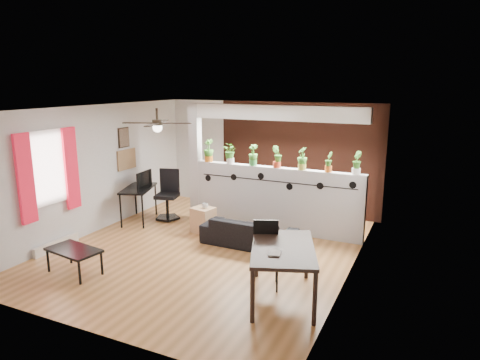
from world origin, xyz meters
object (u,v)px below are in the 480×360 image
object	(u,v)px
potted_plant_2	(253,154)
potted_plant_6	(357,162)
potted_plant_4	(302,158)
cube_shelf	(203,220)
ceiling_fan	(157,124)
computer_desk	(138,191)
potted_plant_3	(277,156)
coffee_table	(74,252)
potted_plant_1	(230,153)
potted_plant_5	(329,161)
potted_plant_0	(209,150)
office_chair	(168,198)
dining_table	(283,252)
cup	(205,206)
folding_chair	(266,248)
sofa	(249,232)

from	to	relation	value
potted_plant_2	potted_plant_6	world-z (taller)	potted_plant_6
potted_plant_4	cube_shelf	distance (m)	2.40
ceiling_fan	computer_desk	size ratio (longest dim) A/B	1.00
potted_plant_3	potted_plant_4	distance (m)	0.53
ceiling_fan	potted_plant_6	bearing A→B (deg)	29.51
coffee_table	potted_plant_6	bearing A→B (deg)	40.81
potted_plant_3	potted_plant_6	xyz separation A→B (m)	(1.58, 0.00, -0.00)
cube_shelf	potted_plant_1	bearing A→B (deg)	78.93
potted_plant_2	cube_shelf	world-z (taller)	potted_plant_2
potted_plant_5	coffee_table	size ratio (longest dim) A/B	0.41
potted_plant_0	office_chair	world-z (taller)	potted_plant_0
potted_plant_4	dining_table	size ratio (longest dim) A/B	0.27
coffee_table	potted_plant_2	bearing A→B (deg)	62.44
potted_plant_3	cube_shelf	distance (m)	2.01
potted_plant_0	potted_plant_5	distance (m)	2.63
potted_plant_1	potted_plant_2	world-z (taller)	potted_plant_1
office_chair	coffee_table	xyz separation A→B (m)	(0.24, -3.03, -0.12)
ceiling_fan	potted_plant_3	world-z (taller)	ceiling_fan
computer_desk	office_chair	bearing A→B (deg)	39.31
cube_shelf	potted_plant_3	bearing A→B (deg)	38.72
potted_plant_6	potted_plant_4	bearing A→B (deg)	-180.00
computer_desk	coffee_table	distance (m)	2.75
potted_plant_0	potted_plant_3	xyz separation A→B (m)	(1.58, -0.00, -0.02)
potted_plant_0	office_chair	bearing A→B (deg)	-163.21
potted_plant_2	office_chair	distance (m)	2.26
ceiling_fan	potted_plant_3	distance (m)	2.52
potted_plant_0	cup	xyz separation A→B (m)	(0.29, -0.71, -1.04)
potted_plant_3	potted_plant_6	size ratio (longest dim) A/B	1.01
potted_plant_1	office_chair	distance (m)	1.83
coffee_table	cup	bearing A→B (deg)	69.65
dining_table	coffee_table	size ratio (longest dim) A/B	1.72
cube_shelf	coffee_table	distance (m)	2.76
coffee_table	potted_plant_3	bearing A→B (deg)	55.75
cup	coffee_table	bearing A→B (deg)	-110.35
potted_plant_2	folding_chair	world-z (taller)	potted_plant_2
potted_plant_5	folding_chair	world-z (taller)	potted_plant_5
potted_plant_3	cup	size ratio (longest dim) A/B	3.55
potted_plant_1	dining_table	size ratio (longest dim) A/B	0.27
potted_plant_1	cup	bearing A→B (deg)	-108.39
dining_table	office_chair	bearing A→B (deg)	146.15
potted_plant_3	coffee_table	world-z (taller)	potted_plant_3
potted_plant_2	potted_plant_4	xyz separation A→B (m)	(1.05, 0.00, 0.01)
potted_plant_1	potted_plant_3	size ratio (longest dim) A/B	0.99
potted_plant_5	office_chair	xyz separation A→B (m)	(-3.55, -0.28, -1.07)
potted_plant_1	cube_shelf	bearing A→B (deg)	-111.96
dining_table	coffee_table	distance (m)	3.41
potted_plant_5	potted_plant_6	xyz separation A→B (m)	(0.53, -0.00, 0.02)
folding_chair	coffee_table	bearing A→B (deg)	-162.18
sofa	office_chair	world-z (taller)	office_chair
cup	dining_table	distance (m)	3.08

